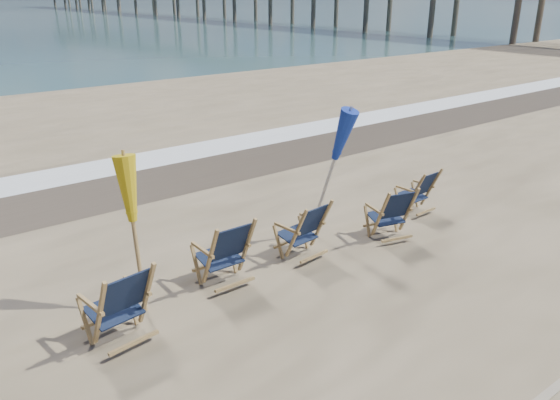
% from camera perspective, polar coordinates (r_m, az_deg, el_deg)
% --- Properties ---
extents(surf_foam, '(200.00, 1.40, 0.01)m').
position_cam_1_polar(surf_foam, '(13.96, -15.34, 3.77)').
color(surf_foam, silver).
rests_on(surf_foam, ground).
extents(wet_sand_strip, '(200.00, 2.60, 0.00)m').
position_cam_1_polar(wet_sand_strip, '(12.64, -12.71, 2.20)').
color(wet_sand_strip, '#42362A').
rests_on(wet_sand_strip, ground).
extents(beach_chair_0, '(0.80, 0.87, 1.09)m').
position_cam_1_polar(beach_chair_0, '(6.84, -13.70, -9.81)').
color(beach_chair_0, '#111B34').
rests_on(beach_chair_0, ground).
extents(beach_chair_1, '(0.69, 0.78, 1.08)m').
position_cam_1_polar(beach_chair_1, '(7.84, -3.46, -5.05)').
color(beach_chair_1, '#111B34').
rests_on(beach_chair_1, ground).
extents(beach_chair_2, '(0.71, 0.78, 1.00)m').
position_cam_1_polar(beach_chair_2, '(8.66, 4.34, -2.71)').
color(beach_chair_2, '#111B34').
rests_on(beach_chair_2, ground).
extents(beach_chair_3, '(0.79, 0.85, 0.99)m').
position_cam_1_polar(beach_chair_3, '(9.44, 13.31, -1.22)').
color(beach_chair_3, '#111B34').
rests_on(beach_chair_3, ground).
extents(beach_chair_4, '(0.61, 0.68, 0.91)m').
position_cam_1_polar(beach_chair_4, '(10.75, 15.52, 1.11)').
color(beach_chair_4, '#111B34').
rests_on(beach_chair_4, ground).
extents(umbrella_yellow, '(0.30, 0.30, 2.07)m').
position_cam_1_polar(umbrella_yellow, '(7.06, -15.27, 0.15)').
color(umbrella_yellow, '#A37F49').
rests_on(umbrella_yellow, ground).
extents(umbrella_blue, '(0.30, 0.30, 2.35)m').
position_cam_1_polar(umbrella_blue, '(8.81, 5.15, 6.75)').
color(umbrella_blue, '#A5A5AD').
rests_on(umbrella_blue, ground).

